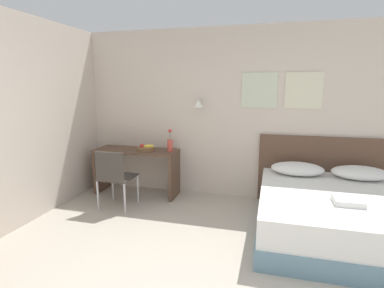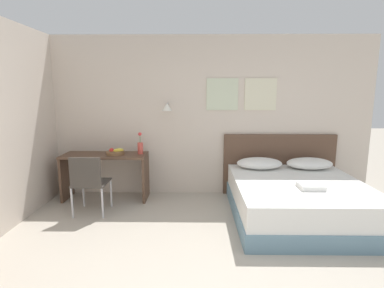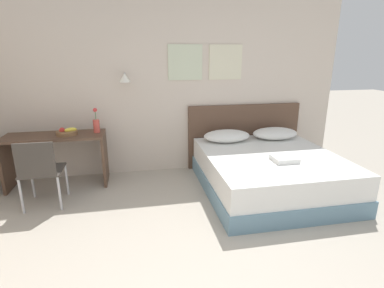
{
  "view_description": "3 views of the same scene",
  "coord_description": "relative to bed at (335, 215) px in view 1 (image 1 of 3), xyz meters",
  "views": [
    {
      "loc": [
        0.56,
        -1.86,
        1.75
      ],
      "look_at": [
        -0.34,
        1.48,
        1.09
      ],
      "focal_mm": 28.0,
      "sensor_mm": 36.0,
      "label": 1
    },
    {
      "loc": [
        -0.08,
        -2.21,
        1.76
      ],
      "look_at": [
        -0.13,
        1.5,
        1.1
      ],
      "focal_mm": 28.0,
      "sensor_mm": 36.0,
      "label": 2
    },
    {
      "loc": [
        -0.44,
        -1.79,
        1.83
      ],
      "look_at": [
        0.25,
        1.73,
        0.74
      ],
      "focal_mm": 28.0,
      "sensor_mm": 36.0,
      "label": 3
    }
  ],
  "objects": [
    {
      "name": "flower_vase",
      "position": [
        -2.32,
        0.76,
        0.61
      ],
      "size": [
        0.09,
        0.09,
        0.35
      ],
      "color": "#D14C42",
      "rests_on": "desk"
    },
    {
      "name": "bed",
      "position": [
        0.0,
        0.0,
        0.0
      ],
      "size": [
        1.77,
        1.96,
        0.53
      ],
      "color": "#66899E",
      "rests_on": "ground_plane"
    },
    {
      "name": "pillow_right",
      "position": [
        0.4,
        0.7,
        0.35
      ],
      "size": [
        0.72,
        0.46,
        0.17
      ],
      "color": "white",
      "rests_on": "bed"
    },
    {
      "name": "headboard",
      "position": [
        -0.0,
        1.01,
        0.26
      ],
      "size": [
        1.89,
        0.06,
        1.04
      ],
      "color": "brown",
      "rests_on": "ground_plane"
    },
    {
      "name": "pillow_left",
      "position": [
        -0.4,
        0.7,
        0.35
      ],
      "size": [
        0.72,
        0.46,
        0.17
      ],
      "color": "white",
      "rests_on": "bed"
    },
    {
      "name": "folded_towel_near_foot",
      "position": [
        0.05,
        -0.29,
        0.3
      ],
      "size": [
        0.3,
        0.27,
        0.06
      ],
      "color": "white",
      "rests_on": "bed"
    },
    {
      "name": "desk_chair",
      "position": [
        -2.93,
        0.06,
        0.25
      ],
      "size": [
        0.47,
        0.47,
        0.87
      ],
      "color": "#3D3833",
      "rests_on": "ground_plane"
    },
    {
      "name": "wall_back",
      "position": [
        -1.33,
        1.07,
        1.07
      ],
      "size": [
        5.71,
        0.31,
        2.65
      ],
      "color": "beige",
      "rests_on": "ground_plane"
    },
    {
      "name": "fruit_bowl",
      "position": [
        -2.71,
        0.71,
        0.52
      ],
      "size": [
        0.29,
        0.28,
        0.11
      ],
      "color": "brown",
      "rests_on": "desk"
    },
    {
      "name": "desk",
      "position": [
        -2.89,
        0.73,
        0.27
      ],
      "size": [
        1.34,
        0.51,
        0.75
      ],
      "color": "brown",
      "rests_on": "ground_plane"
    }
  ]
}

